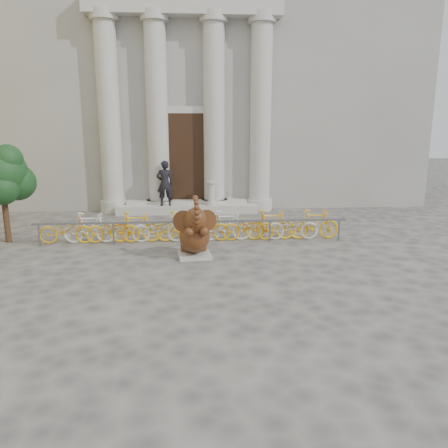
{
  "coord_description": "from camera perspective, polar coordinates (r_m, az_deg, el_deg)",
  "views": [
    {
      "loc": [
        0.25,
        -9.31,
        3.68
      ],
      "look_at": [
        1.07,
        2.1,
        1.1
      ],
      "focal_mm": 35.0,
      "sensor_mm": 36.0,
      "label": 1
    }
  ],
  "objects": [
    {
      "name": "entrance_steps",
      "position": [
        19.03,
        -4.81,
        2.07
      ],
      "size": [
        6.0,
        1.2,
        0.36
      ],
      "primitive_type": "cube",
      "color": "#A8A59E",
      "rests_on": "ground"
    },
    {
      "name": "classical_building",
      "position": [
        24.35,
        -4.94,
        18.09
      ],
      "size": [
        22.0,
        10.7,
        12.0
      ],
      "color": "gray",
      "rests_on": "ground"
    },
    {
      "name": "elephant_statue",
      "position": [
        12.38,
        -3.85,
        -1.4
      ],
      "size": [
        1.22,
        1.39,
        1.83
      ],
      "rotation": [
        0.0,
        0.0,
        0.1
      ],
      "color": "#A8A59E",
      "rests_on": "ground"
    },
    {
      "name": "bike_rack",
      "position": [
        14.17,
        -4.2,
        -0.28
      ],
      "size": [
        9.96,
        0.53,
        1.0
      ],
      "color": "slate",
      "rests_on": "ground"
    },
    {
      "name": "pedestrian",
      "position": [
        18.61,
        -7.73,
        5.29
      ],
      "size": [
        0.75,
        0.55,
        1.91
      ],
      "primitive_type": "imported",
      "rotation": [
        0.0,
        0.0,
        3.28
      ],
      "color": "black",
      "rests_on": "entrance_steps"
    },
    {
      "name": "tree",
      "position": [
        15.4,
        -26.99,
        5.77
      ],
      "size": [
        1.81,
        1.65,
        3.13
      ],
      "color": "#332114",
      "rests_on": "ground"
    },
    {
      "name": "ground",
      "position": [
        10.01,
        -5.31,
        -8.91
      ],
      "size": [
        80.0,
        80.0,
        0.0
      ],
      "primitive_type": "plane",
      "color": "#474442",
      "rests_on": "ground"
    },
    {
      "name": "balustrade_post",
      "position": [
        18.64,
        -1.67,
        3.95
      ],
      "size": [
        0.43,
        0.43,
        1.05
      ],
      "color": "#A8A59E",
      "rests_on": "entrance_steps"
    }
  ]
}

